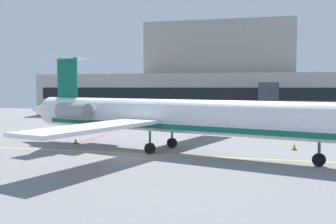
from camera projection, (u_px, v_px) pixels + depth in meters
name	position (u px, v px, depth m)	size (l,w,h in m)	color
ground	(127.00, 158.00, 30.46)	(120.00, 120.00, 0.11)	slate
terminal_building	(229.00, 83.00, 74.40)	(75.83, 13.28, 18.13)	#ADA89E
jet_bridge_west	(268.00, 93.00, 55.73)	(2.40, 20.23, 6.07)	silver
regional_jet	(170.00, 116.00, 33.07)	(34.79, 27.10, 8.50)	white
baggage_tug	(76.00, 116.00, 60.86)	(2.99, 3.34, 2.10)	#E5B20C
pushback_tractor	(296.00, 124.00, 47.93)	(3.33, 3.40, 2.13)	#1E4CB2
fuel_tank	(291.00, 116.00, 53.75)	(7.15, 3.17, 2.63)	white
safety_cone_alpha	(76.00, 141.00, 38.01)	(0.47, 0.47, 0.55)	orange
safety_cone_bravo	(294.00, 147.00, 34.12)	(0.47, 0.47, 0.55)	orange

